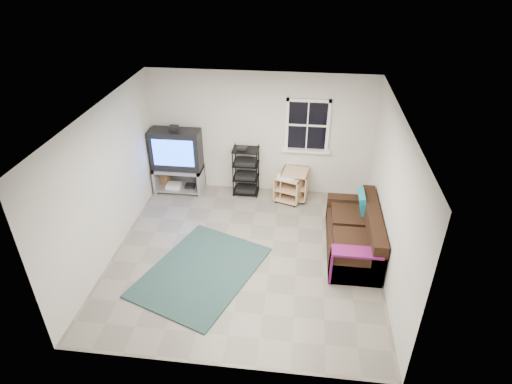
# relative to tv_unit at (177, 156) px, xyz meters

# --- Properties ---
(room) EXTENTS (4.60, 4.62, 4.60)m
(room) POSITION_rel_tv_unit_xyz_m (2.68, 0.25, 0.64)
(room) COLOR slate
(room) RESTS_ON ground
(tv_unit) EXTENTS (1.03, 0.52, 1.52)m
(tv_unit) POSITION_rel_tv_unit_xyz_m (0.00, 0.00, 0.00)
(tv_unit) COLOR gray
(tv_unit) RESTS_ON ground
(av_rack) EXTENTS (0.54, 0.39, 1.08)m
(av_rack) POSITION_rel_tv_unit_xyz_m (1.45, 0.06, -0.37)
(av_rack) COLOR black
(av_rack) RESTS_ON ground
(side_table_left) EXTENTS (0.60, 0.60, 0.63)m
(side_table_left) POSITION_rel_tv_unit_xyz_m (2.50, 0.03, -0.50)
(side_table_left) COLOR tan
(side_table_left) RESTS_ON ground
(side_table_right) EXTENTS (0.66, 0.66, 0.60)m
(side_table_right) POSITION_rel_tv_unit_xyz_m (2.40, -0.09, -0.50)
(side_table_right) COLOR tan
(side_table_right) RESTS_ON ground
(sofa) EXTENTS (0.85, 1.92, 0.88)m
(sofa) POSITION_rel_tv_unit_xyz_m (3.62, -1.66, -0.52)
(sofa) COLOR black
(sofa) RESTS_ON ground
(shag_rug) EXTENTS (2.23, 2.57, 0.03)m
(shag_rug) POSITION_rel_tv_unit_xyz_m (1.06, -2.57, -0.82)
(shag_rug) COLOR black
(shag_rug) RESTS_ON ground
(paper_bag) EXTENTS (0.34, 0.28, 0.42)m
(paper_bag) POSITION_rel_tv_unit_xyz_m (-0.42, 0.13, -0.62)
(paper_bag) COLOR #996545
(paper_bag) RESTS_ON ground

